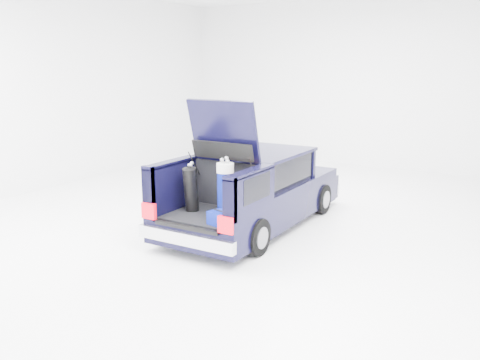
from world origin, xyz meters
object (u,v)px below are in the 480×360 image
Objects in this scene: black_golf_bag at (191,189)px; blue_golf_bag at (225,188)px; red_suitcase at (241,198)px; blue_duffel at (223,219)px; car at (256,191)px.

blue_golf_bag reaches higher than black_golf_bag.
red_suitcase is at bearing 18.32° from blue_golf_bag.
black_golf_bag reaches higher than blue_duffel.
red_suitcase is 0.66× the size of blue_golf_bag.
blue_golf_bag is (-0.31, 0.01, 0.14)m from red_suitcase.
blue_golf_bag is at bearing 8.37° from black_golf_bag.
red_suitcase is 0.75× the size of black_golf_bag.
black_golf_bag is 1.00m from blue_duffel.
blue_golf_bag is (0.19, -1.40, 0.37)m from car.
car is 7.31× the size of red_suitcase.
car is at bearing 116.77° from blue_golf_bag.
black_golf_bag is 0.60m from blue_golf_bag.
car is 1.51m from red_suitcase.
black_golf_bag is 0.88× the size of blue_golf_bag.
blue_golf_bag reaches higher than red_suitcase.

